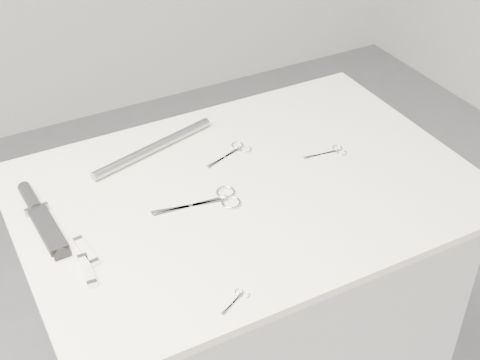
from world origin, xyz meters
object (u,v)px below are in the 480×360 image
large_shears (215,200)px  pocket_knife_a (86,251)px  embroidery_scissors_b (331,152)px  sheathed_knife (40,214)px  embroidery_scissors_a (234,151)px  plinth (246,329)px  tiny_scissors (237,299)px  pocket_knife_b (87,270)px  metal_rail (153,148)px

large_shears → pocket_knife_a: size_ratio=2.15×
embroidery_scissors_b → sheathed_knife: 0.68m
embroidery_scissors_a → plinth: bearing=-124.9°
pocket_knife_a → sheathed_knife: bearing=12.8°
pocket_knife_a → embroidery_scissors_b: bearing=-90.1°
embroidery_scissors_a → tiny_scissors: (-0.22, -0.42, -0.00)m
large_shears → embroidery_scissors_b: bearing=15.6°
plinth → large_shears: 0.48m
large_shears → pocket_knife_b: size_ratio=2.18×
plinth → pocket_knife_a: bearing=-173.6°
embroidery_scissors_b → pocket_knife_b: (-0.63, -0.12, 0.00)m
plinth → tiny_scissors: bearing=-121.7°
plinth → pocket_knife_b: bearing=-166.5°
plinth → embroidery_scissors_b: bearing=5.6°
embroidery_scissors_b → sheathed_knife: size_ratio=0.44×
large_shears → embroidery_scissors_b: (0.33, 0.04, -0.00)m
sheathed_knife → pocket_knife_b: size_ratio=2.79×
embroidery_scissors_b → pocket_knife_b: 0.65m
sheathed_knife → pocket_knife_a: sheathed_knife is taller
large_shears → embroidery_scissors_a: bearing=59.0°
embroidery_scissors_b → pocket_knife_a: bearing=-166.9°
embroidery_scissors_a → embroidery_scissors_b: same height
plinth → embroidery_scissors_a: embroidery_scissors_a is taller
pocket_knife_b → pocket_knife_a: bearing=-11.5°
embroidery_scissors_a → sheathed_knife: bearing=164.1°
large_shears → pocket_knife_a: bearing=-165.5°
plinth → sheathed_knife: (-0.43, 0.11, 0.48)m
plinth → embroidery_scissors_b: 0.53m
large_shears → metal_rail: size_ratio=0.57×
pocket_knife_b → metal_rail: 0.41m
embroidery_scissors_b → plinth: bearing=-167.4°
plinth → large_shears: (-0.09, -0.01, 0.47)m
tiny_scissors → pocket_knife_a: pocket_knife_a is taller
plinth → tiny_scissors: size_ratio=12.96×
plinth → tiny_scissors: 0.58m
large_shears → tiny_scissors: size_ratio=2.76×
large_shears → embroidery_scissors_a: 0.19m
embroidery_scissors_a → metal_rail: bearing=132.6°
pocket_knife_a → embroidery_scissors_a: bearing=-73.3°
embroidery_scissors_a → metal_rail: metal_rail is taller
plinth → large_shears: large_shears is taller
large_shears → embroidery_scissors_b: 0.33m
embroidery_scissors_b → tiny_scissors: size_ratio=1.55×
plinth → metal_rail: (-0.13, 0.22, 0.48)m
large_shears → pocket_knife_b: 0.32m
embroidery_scissors_a → embroidery_scissors_b: 0.23m
plinth → pocket_knife_a: size_ratio=10.08×
large_shears → pocket_knife_a: pocket_knife_a is taller
plinth → embroidery_scissors_a: bearing=74.3°
large_shears → tiny_scissors: 0.29m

